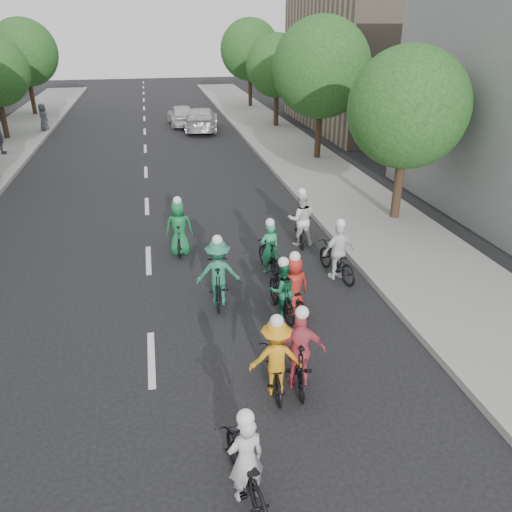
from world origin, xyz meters
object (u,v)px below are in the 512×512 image
object	(u,v)px
cyclist_0	(245,466)
follow_car_lead	(201,119)
cyclist_5	(269,253)
cyclist_1	(282,292)
follow_car_trail	(182,115)
cyclist_7	(218,277)
cyclist_3	(299,356)
spectator_1	(0,140)
cyclist_6	(300,224)
cyclist_2	(275,363)
cyclist_8	(337,257)
spectator_2	(43,117)
cyclist_4	(293,292)
cyclist_9	(179,232)

from	to	relation	value
cyclist_0	follow_car_lead	size ratio (longest dim) A/B	0.37
cyclist_0	cyclist_5	distance (m)	7.53
cyclist_1	cyclist_5	distance (m)	2.35
cyclist_1	follow_car_trail	distance (m)	25.45
cyclist_7	follow_car_lead	size ratio (longest dim) A/B	0.38
cyclist_3	spectator_1	size ratio (longest dim) A/B	1.23
cyclist_6	cyclist_0	bearing A→B (deg)	76.33
cyclist_2	follow_car_lead	world-z (taller)	cyclist_2
cyclist_3	cyclist_0	bearing A→B (deg)	65.57
cyclist_8	cyclist_5	bearing A→B (deg)	-33.17
spectator_1	spectator_2	world-z (taller)	spectator_2
cyclist_2	cyclist_6	xyz separation A→B (m)	(2.47, 6.74, 0.05)
cyclist_1	cyclist_4	world-z (taller)	cyclist_4
cyclist_7	spectator_1	bearing A→B (deg)	-54.98
cyclist_7	spectator_1	size ratio (longest dim) A/B	1.28
cyclist_7	cyclist_8	world-z (taller)	cyclist_7
cyclist_7	cyclist_8	size ratio (longest dim) A/B	0.97
cyclist_5	cyclist_6	xyz separation A→B (m)	(1.42, 1.70, 0.12)
cyclist_9	follow_car_trail	world-z (taller)	cyclist_9
cyclist_0	follow_car_trail	size ratio (longest dim) A/B	0.44
cyclist_0	spectator_1	bearing A→B (deg)	-78.85
cyclist_6	cyclist_9	world-z (taller)	cyclist_6
cyclist_4	spectator_1	xyz separation A→B (m)	(-10.92, 18.49, 0.31)
cyclist_0	cyclist_6	bearing A→B (deg)	-120.73
cyclist_6	spectator_2	distance (m)	23.54
cyclist_4	spectator_2	xyz separation A→B (m)	(-9.79, 24.75, 0.41)
cyclist_5	cyclist_2	bearing A→B (deg)	69.51
cyclist_7	cyclist_0	bearing A→B (deg)	93.51
cyclist_7	follow_car_trail	world-z (taller)	cyclist_7
cyclist_8	cyclist_6	bearing A→B (deg)	-92.64
cyclist_6	follow_car_trail	world-z (taller)	cyclist_6
follow_car_lead	spectator_1	bearing A→B (deg)	31.30
cyclist_4	cyclist_9	distance (m)	4.82
spectator_2	cyclist_9	bearing A→B (deg)	-150.07
spectator_1	cyclist_8	bearing A→B (deg)	-150.80
cyclist_1	cyclist_6	size ratio (longest dim) A/B	0.98
cyclist_2	cyclist_9	bearing A→B (deg)	-73.29
cyclist_7	follow_car_lead	xyz separation A→B (m)	(1.98, 22.53, -0.00)
cyclist_7	cyclist_8	xyz separation A→B (m)	(3.44, 0.74, -0.13)
cyclist_1	cyclist_4	bearing A→B (deg)	178.56
cyclist_2	cyclist_4	world-z (taller)	cyclist_2
cyclist_6	spectator_2	bearing A→B (deg)	-54.11
cyclist_3	cyclist_6	xyz separation A→B (m)	(1.98, 6.66, 0.03)
cyclist_4	cyclist_9	world-z (taller)	cyclist_9
cyclist_9	spectator_1	size ratio (longest dim) A/B	1.25
cyclist_7	spectator_1	xyz separation A→B (m)	(-9.20, 17.62, 0.16)
cyclist_3	cyclist_9	world-z (taller)	cyclist_9
cyclist_1	cyclist_5	size ratio (longest dim) A/B	1.12
cyclist_4	follow_car_lead	size ratio (longest dim) A/B	0.35
cyclist_1	follow_car_lead	xyz separation A→B (m)	(0.54, 23.41, 0.12)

